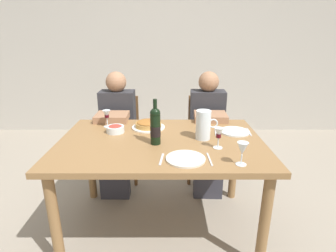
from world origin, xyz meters
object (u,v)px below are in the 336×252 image
(dinner_plate_left_setting, at_px, (187,159))
(diner_left, at_px, (118,129))
(wine_glass_right_diner, at_px, (244,149))
(dining_table, at_px, (162,152))
(wine_bottle, at_px, (156,126))
(dinner_plate_right_setting, at_px, (236,132))
(water_pitcher, at_px, (204,127))
(wine_glass_centre, at_px, (108,115))
(baked_tart, at_px, (150,125))
(salad_bowl, at_px, (116,129))
(diner_right, at_px, (209,129))
(wine_glass_left_diner, at_px, (220,134))
(chair_left, at_px, (123,132))
(chair_right, at_px, (206,132))

(dinner_plate_left_setting, relative_size, diner_left, 0.21)
(wine_glass_right_diner, bearing_deg, dining_table, 141.36)
(wine_bottle, xyz_separation_m, dinner_plate_left_setting, (0.20, -0.26, -0.13))
(dinner_plate_right_setting, bearing_deg, dining_table, -163.91)
(water_pitcher, relative_size, wine_glass_centre, 1.51)
(baked_tart, bearing_deg, salad_bowl, -157.03)
(wine_bottle, distance_m, wine_glass_centre, 0.56)
(salad_bowl, bearing_deg, wine_glass_centre, 124.07)
(salad_bowl, height_order, dinner_plate_left_setting, salad_bowl)
(wine_glass_right_diner, height_order, wine_glass_centre, same)
(diner_right, bearing_deg, baked_tart, 36.82)
(dining_table, bearing_deg, wine_glass_left_diner, -19.87)
(chair_left, height_order, chair_right, same)
(wine_bottle, bearing_deg, wine_glass_right_diner, -31.76)
(diner_right, bearing_deg, wine_glass_right_diner, 94.71)
(wine_glass_centre, height_order, chair_right, wine_glass_centre)
(wine_glass_centre, xyz_separation_m, diner_right, (0.90, 0.36, -0.25))
(wine_glass_right_diner, bearing_deg, dinner_plate_left_setting, 168.21)
(chair_left, bearing_deg, water_pitcher, 132.22)
(wine_bottle, xyz_separation_m, baked_tart, (-0.07, 0.34, -0.11))
(salad_bowl, distance_m, dinner_plate_right_setting, 0.95)
(wine_glass_right_diner, height_order, dinner_plate_right_setting, wine_glass_right_diner)
(baked_tart, height_order, diner_left, diner_left)
(dinner_plate_left_setting, height_order, diner_right, diner_right)
(wine_glass_right_diner, height_order, dinner_plate_left_setting, wine_glass_right_diner)
(chair_right, bearing_deg, diner_right, 90.37)
(diner_right, bearing_deg, dining_table, 58.05)
(baked_tart, distance_m, wine_glass_centre, 0.36)
(dining_table, relative_size, salad_bowl, 10.61)
(salad_bowl, relative_size, diner_right, 0.12)
(chair_left, bearing_deg, diner_right, 166.19)
(chair_left, bearing_deg, chair_right, -179.00)
(wine_glass_right_diner, height_order, diner_right, diner_right)
(dinner_plate_right_setting, height_order, chair_right, chair_right)
(wine_glass_right_diner, bearing_deg, wine_bottle, 148.24)
(chair_right, bearing_deg, dinner_plate_left_setting, 78.81)
(water_pitcher, bearing_deg, dinner_plate_left_setting, -113.05)
(baked_tart, xyz_separation_m, wine_glass_right_diner, (0.60, -0.67, 0.07))
(diner_left, bearing_deg, dining_table, 125.25)
(salad_bowl, bearing_deg, dinner_plate_left_setting, -42.92)
(baked_tart, height_order, dinner_plate_right_setting, baked_tart)
(water_pitcher, relative_size, wine_glass_right_diner, 1.51)
(dinner_plate_left_setting, bearing_deg, wine_glass_right_diner, -11.79)
(wine_glass_right_diner, relative_size, diner_right, 0.12)
(salad_bowl, xyz_separation_m, wine_glass_right_diner, (0.86, -0.56, 0.07))
(wine_glass_left_diner, relative_size, dinner_plate_left_setting, 0.59)
(baked_tart, relative_size, diner_left, 0.24)
(diner_right, bearing_deg, chair_left, -12.01)
(baked_tart, relative_size, wine_glass_left_diner, 1.87)
(dinner_plate_left_setting, distance_m, dinner_plate_right_setting, 0.65)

